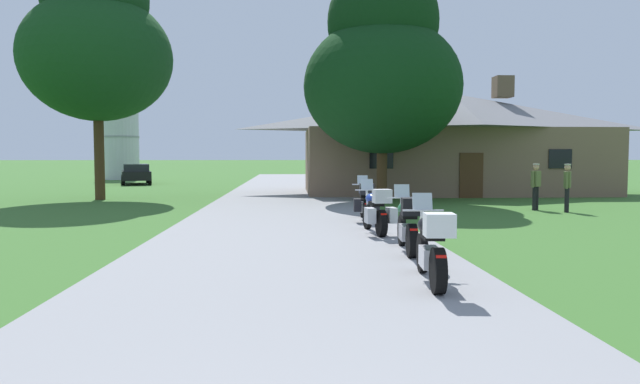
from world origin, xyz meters
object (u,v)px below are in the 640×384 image
(motorcycle_blue_farthest_in_row, at_px, (365,202))
(parked_black_suv_far_left, at_px, (136,173))
(metal_silo_distant, at_px, (121,133))
(bystander_olive_shirt_near_lodge, at_px, (536,184))
(bystander_olive_shirt_beside_signpost, at_px, (567,185))
(motorcycle_black_nearest_to_camera, at_px, (431,247))
(tree_by_lodge_front, at_px, (383,67))
(tree_left_near, at_px, (96,40))
(motorcycle_green_second_in_row, at_px, (408,224))
(motorcycle_blue_third_in_row, at_px, (376,212))

(motorcycle_blue_farthest_in_row, xyz_separation_m, parked_black_suv_far_left, (-12.87, 23.56, 0.17))
(metal_silo_distant, bearing_deg, bystander_olive_shirt_near_lodge, -51.13)
(metal_silo_distant, relative_size, parked_black_suv_far_left, 1.58)
(motorcycle_blue_farthest_in_row, relative_size, metal_silo_distant, 0.27)
(bystander_olive_shirt_beside_signpost, bearing_deg, motorcycle_black_nearest_to_camera, -3.76)
(tree_by_lodge_front, xyz_separation_m, metal_silo_distant, (-17.93, 24.39, -1.78))
(tree_left_near, bearing_deg, motorcycle_black_nearest_to_camera, -59.20)
(motorcycle_blue_farthest_in_row, xyz_separation_m, tree_left_near, (-10.70, 9.44, 6.45))
(tree_by_lodge_front, relative_size, metal_silo_distant, 1.29)
(bystander_olive_shirt_near_lodge, xyz_separation_m, tree_by_lodge_front, (-4.95, 3.98, 4.72))
(bystander_olive_shirt_near_lodge, bearing_deg, parked_black_suv_far_left, 93.06)
(motorcycle_green_second_in_row, bearing_deg, metal_silo_distant, 117.22)
(bystander_olive_shirt_beside_signpost, distance_m, parked_black_suv_far_left, 29.05)
(bystander_olive_shirt_beside_signpost, bearing_deg, motorcycle_blue_farthest_in_row, -39.21)
(motorcycle_blue_third_in_row, bearing_deg, bystander_olive_shirt_near_lodge, 37.93)
(motorcycle_green_second_in_row, height_order, bystander_olive_shirt_near_lodge, bystander_olive_shirt_near_lodge)
(parked_black_suv_far_left, bearing_deg, tree_by_lodge_front, -64.33)
(bystander_olive_shirt_beside_signpost, distance_m, tree_by_lodge_front, 8.82)
(motorcycle_blue_farthest_in_row, distance_m, parked_black_suv_far_left, 26.85)
(bystander_olive_shirt_near_lodge, bearing_deg, tree_left_near, 120.03)
(motorcycle_blue_third_in_row, height_order, motorcycle_blue_farthest_in_row, same)
(motorcycle_black_nearest_to_camera, bearing_deg, motorcycle_blue_farthest_in_row, 93.76)
(motorcycle_black_nearest_to_camera, bearing_deg, bystander_olive_shirt_near_lodge, 64.90)
(metal_silo_distant, bearing_deg, tree_by_lodge_front, -53.69)
(motorcycle_black_nearest_to_camera, relative_size, motorcycle_blue_farthest_in_row, 1.00)
(tree_by_lodge_front, xyz_separation_m, parked_black_suv_far_left, (-14.56, 16.03, -4.89))
(parked_black_suv_far_left, bearing_deg, tree_left_near, -97.87)
(motorcycle_blue_third_in_row, distance_m, parked_black_suv_far_left, 29.33)
(motorcycle_blue_third_in_row, xyz_separation_m, motorcycle_blue_farthest_in_row, (0.10, 2.84, 0.00))
(motorcycle_blue_third_in_row, height_order, metal_silo_distant, metal_silo_distant)
(metal_silo_distant, xyz_separation_m, parked_black_suv_far_left, (3.36, -8.36, -3.12))
(motorcycle_blue_farthest_in_row, height_order, bystander_olive_shirt_beside_signpost, bystander_olive_shirt_beside_signpost)
(bystander_olive_shirt_near_lodge, relative_size, tree_by_lodge_front, 0.17)
(bystander_olive_shirt_beside_signpost, height_order, parked_black_suv_far_left, bystander_olive_shirt_beside_signpost)
(tree_left_near, bearing_deg, motorcycle_blue_farthest_in_row, -41.41)
(motorcycle_black_nearest_to_camera, distance_m, bystander_olive_shirt_near_lodge, 13.67)
(motorcycle_blue_third_in_row, height_order, tree_left_near, tree_left_near)
(motorcycle_green_second_in_row, bearing_deg, motorcycle_black_nearest_to_camera, -90.96)
(motorcycle_black_nearest_to_camera, bearing_deg, tree_left_near, 125.32)
(motorcycle_black_nearest_to_camera, height_order, tree_left_near, tree_left_near)
(motorcycle_black_nearest_to_camera, bearing_deg, metal_silo_distant, 116.35)
(motorcycle_black_nearest_to_camera, bearing_deg, tree_by_lodge_front, 88.02)
(motorcycle_green_second_in_row, xyz_separation_m, tree_by_lodge_front, (1.58, 13.06, 5.05))
(bystander_olive_shirt_beside_signpost, bearing_deg, parked_black_suv_far_left, -105.33)
(bystander_olive_shirt_beside_signpost, relative_size, parked_black_suv_far_left, 0.34)
(bystander_olive_shirt_beside_signpost, xyz_separation_m, tree_by_lodge_front, (-5.71, 4.78, 4.72))
(motorcycle_green_second_in_row, xyz_separation_m, bystander_olive_shirt_beside_signpost, (7.30, 8.29, 0.33))
(tree_by_lodge_front, bearing_deg, motorcycle_black_nearest_to_camera, -96.50)
(motorcycle_green_second_in_row, xyz_separation_m, motorcycle_blue_third_in_row, (-0.21, 2.69, -0.01))
(motorcycle_blue_farthest_in_row, height_order, metal_silo_distant, metal_silo_distant)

